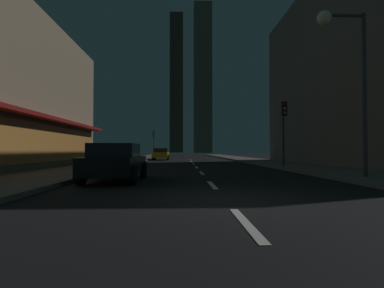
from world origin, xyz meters
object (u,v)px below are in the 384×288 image
at_px(car_parked_far, 161,154).
at_px(traffic_light_far_left, 154,138).
at_px(fire_hydrant_far_left, 127,159).
at_px(traffic_light_near_right, 284,119).
at_px(street_lamp_right, 344,53).
at_px(car_parked_near, 116,162).

bearing_deg(car_parked_far, traffic_light_far_left, 100.40).
bearing_deg(car_parked_far, fire_hydrant_far_left, -102.84).
xyz_separation_m(car_parked_far, fire_hydrant_far_left, (-2.30, -10.09, -0.29)).
bearing_deg(car_parked_far, traffic_light_near_right, -62.65).
height_order(fire_hydrant_far_left, traffic_light_near_right, traffic_light_near_right).
bearing_deg(car_parked_far, street_lamp_right, -70.01).
distance_m(car_parked_far, street_lamp_right, 26.62).
bearing_deg(street_lamp_right, traffic_light_far_left, 107.25).
xyz_separation_m(car_parked_far, traffic_light_near_right, (9.10, -17.59, 2.45)).
height_order(car_parked_far, traffic_light_near_right, traffic_light_near_right).
distance_m(car_parked_far, fire_hydrant_far_left, 10.35).
bearing_deg(traffic_light_far_left, traffic_light_near_right, -68.51).
bearing_deg(traffic_light_far_left, street_lamp_right, -72.75).
bearing_deg(fire_hydrant_far_left, car_parked_far, 77.16).
xyz_separation_m(fire_hydrant_far_left, street_lamp_right, (11.28, -14.59, 4.61)).
distance_m(car_parked_near, fire_hydrant_far_left, 14.58).
bearing_deg(traffic_light_near_right, fire_hydrant_far_left, 146.66).
height_order(traffic_light_far_left, street_lamp_right, street_lamp_right).
xyz_separation_m(car_parked_near, traffic_light_far_left, (-1.90, 34.84, 2.45)).
distance_m(fire_hydrant_far_left, traffic_light_near_right, 13.92).
distance_m(traffic_light_near_right, traffic_light_far_left, 30.03).
bearing_deg(car_parked_near, car_parked_far, 90.00).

